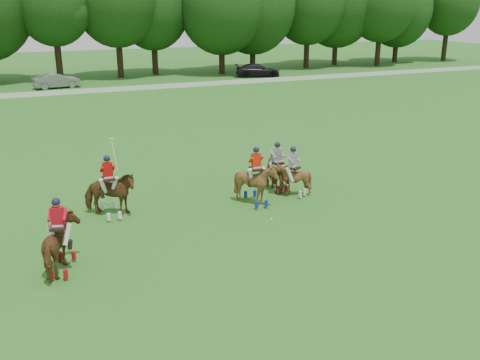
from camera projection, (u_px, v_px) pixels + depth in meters
name	position (u px, v px, depth m)	size (l,w,h in m)	color
ground	(232.00, 269.00, 16.79)	(180.00, 180.00, 0.00)	#27611B
tree_line	(56.00, 2.00, 56.11)	(117.98, 14.32, 14.75)	black
boundary_rail	(73.00, 92.00, 49.76)	(120.00, 0.10, 0.44)	white
car_mid	(57.00, 81.00, 53.15)	(1.57, 4.51, 1.49)	gray
car_right	(257.00, 70.00, 61.65)	(2.08, 5.11, 1.48)	black
polo_red_a	(61.00, 245.00, 16.37)	(1.51, 2.23, 2.42)	#4C2E14
polo_red_b	(110.00, 194.00, 20.75)	(1.77, 1.52, 3.00)	#4C2E14
polo_red_c	(256.00, 183.00, 22.01)	(1.53, 1.69, 2.45)	#4C2E14
polo_stripe_a	(277.00, 173.00, 23.71)	(1.10, 1.77, 2.21)	#4C2E14
polo_stripe_b	(292.00, 178.00, 23.05)	(1.66, 1.72, 2.18)	#4C2E14
polo_ball	(271.00, 219.00, 20.57)	(0.09, 0.09, 0.09)	white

